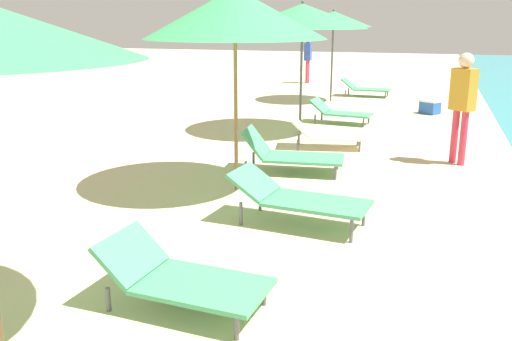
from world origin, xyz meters
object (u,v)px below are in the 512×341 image
object	(u,v)px
person_walking_mid	(308,55)
umbrella_fourth	(302,16)
umbrella_farthest	(333,19)
cooler_box	(430,107)
lounger_third_inland	(298,197)
lounger_farthest_shoreside	(365,88)
person_walking_near	(463,97)
umbrella_third	(235,14)
lounger_second_shoreside	(181,277)
lounger_fourth_shoreside	(340,112)
lounger_third_shoreside	(290,153)
lounger_fourth_inland	(326,134)

from	to	relation	value
person_walking_mid	umbrella_fourth	bearing A→B (deg)	-79.38
umbrella_farthest	cooler_box	distance (m)	3.65
lounger_third_inland	person_walking_mid	size ratio (longest dim) A/B	1.01
lounger_farthest_shoreside	person_walking_near	world-z (taller)	person_walking_near
umbrella_third	cooler_box	xyz separation A→B (m)	(2.47, 7.29, -2.16)
umbrella_third	lounger_third_inland	bearing A→B (deg)	-44.30
lounger_second_shoreside	person_walking_near	distance (m)	6.09
person_walking_mid	umbrella_third	bearing A→B (deg)	-82.71
lounger_fourth_shoreside	person_walking_mid	distance (m)	7.94
umbrella_third	cooler_box	world-z (taller)	umbrella_third
lounger_third_shoreside	lounger_third_inland	world-z (taller)	lounger_third_shoreside
umbrella_third	umbrella_fourth	world-z (taller)	umbrella_third
lounger_fourth_shoreside	umbrella_farthest	xyz separation A→B (m)	(-0.78, 3.30, 1.97)
person_walking_mid	cooler_box	bearing A→B (deg)	-53.38
lounger_third_shoreside	umbrella_farthest	bearing A→B (deg)	89.05
lounger_farthest_shoreside	cooler_box	distance (m)	3.27
umbrella_fourth	lounger_fourth_inland	xyz separation A→B (m)	(0.77, -1.27, -2.05)
cooler_box	person_walking_near	bearing A→B (deg)	-84.50
umbrella_third	lounger_fourth_inland	bearing A→B (deg)	75.89
lounger_fourth_inland	umbrella_farthest	xyz separation A→B (m)	(-0.93, 5.81, 1.98)
umbrella_third	lounger_third_shoreside	bearing A→B (deg)	65.69
lounger_farthest_shoreside	umbrella_third	bearing A→B (deg)	-91.15
lounger_fourth_inland	person_walking_mid	size ratio (longest dim) A/B	0.87
lounger_second_shoreside	person_walking_mid	distance (m)	16.32
lounger_third_shoreside	lounger_farthest_shoreside	bearing A→B (deg)	83.16
umbrella_fourth	person_walking_mid	world-z (taller)	umbrella_fourth
lounger_third_shoreside	cooler_box	bearing A→B (deg)	66.07
umbrella_fourth	cooler_box	size ratio (longest dim) A/B	4.82
lounger_third_shoreside	lounger_third_inland	distance (m)	2.25
lounger_second_shoreside	umbrella_third	size ratio (longest dim) A/B	0.52
umbrella_farthest	cooler_box	size ratio (longest dim) A/B	4.63
lounger_third_inland	lounger_farthest_shoreside	bearing A→B (deg)	99.58
lounger_fourth_shoreside	lounger_third_shoreside	bearing A→B (deg)	-83.89
person_walking_near	cooler_box	distance (m)	5.03
person_walking_near	cooler_box	bearing A→B (deg)	46.08
lounger_third_shoreside	person_walking_near	bearing A→B (deg)	21.41
lounger_second_shoreside	umbrella_farthest	bearing A→B (deg)	98.81
lounger_third_shoreside	person_walking_mid	bearing A→B (deg)	94.74
person_walking_mid	cooler_box	xyz separation A→B (m)	(4.27, -5.61, -0.80)
lounger_second_shoreside	umbrella_fourth	distance (m)	7.65
umbrella_fourth	cooler_box	xyz separation A→B (m)	(2.52, 3.16, -2.14)
lounger_farthest_shoreside	person_walking_near	bearing A→B (deg)	-70.52
lounger_third_inland	umbrella_fourth	distance (m)	5.70
lounger_third_shoreside	cooler_box	world-z (taller)	lounger_third_shoreside
lounger_fourth_shoreside	lounger_fourth_inland	size ratio (longest dim) A/B	1.00
lounger_fourth_shoreside	person_walking_near	world-z (taller)	person_walking_near
lounger_farthest_shoreside	person_walking_near	distance (m)	8.00
lounger_fourth_inland	cooler_box	distance (m)	4.77
umbrella_fourth	lounger_farthest_shoreside	xyz separation A→B (m)	(0.64, 5.83, -2.05)
lounger_third_inland	lounger_fourth_inland	bearing A→B (deg)	102.57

